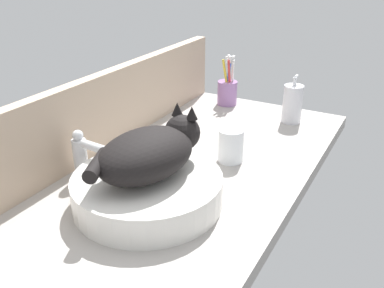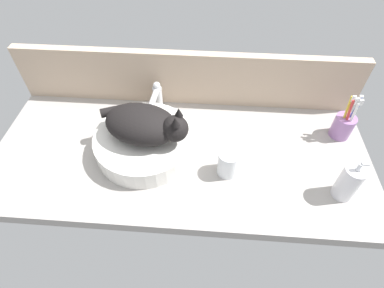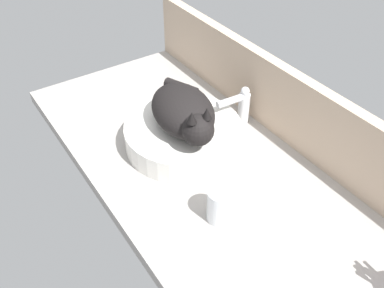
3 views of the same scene
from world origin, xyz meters
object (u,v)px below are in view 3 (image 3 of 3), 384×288
object	(u,v)px
cat	(184,112)
faucet	(241,105)
sink_basin	(182,135)
water_glass	(221,206)

from	to	relation	value
cat	faucet	size ratio (longest dim) A/B	2.31
sink_basin	water_glass	bearing A→B (deg)	-14.59
faucet	water_glass	xyz separation A→B (cm)	(27.85, -28.51, -3.06)
water_glass	sink_basin	bearing A→B (deg)	165.41
faucet	water_glass	distance (cm)	39.97
sink_basin	water_glass	xyz separation A→B (cm)	(29.44, -7.66, 0.62)
sink_basin	faucet	world-z (taller)	faucet
cat	faucet	world-z (taller)	cat
cat	sink_basin	bearing A→B (deg)	171.58
faucet	water_glass	world-z (taller)	faucet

